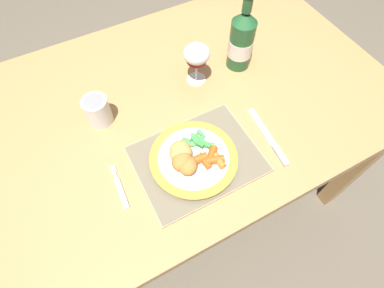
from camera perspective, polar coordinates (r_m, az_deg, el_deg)
name	(u,v)px	position (r m, az deg, el deg)	size (l,w,h in m)	color
ground_plane	(185,190)	(1.60, -1.34, -8.74)	(6.00, 6.00, 0.00)	brown
dining_table	(181,116)	(1.03, -2.07, 5.39)	(1.35, 0.87, 0.74)	#AD7F4C
placemat	(197,159)	(0.83, 0.98, -2.88)	(0.34, 0.26, 0.01)	gray
dinner_plate	(194,159)	(0.81, 0.30, -2.82)	(0.24, 0.24, 0.02)	white
breaded_croquettes	(182,157)	(0.79, -1.83, -2.47)	(0.08, 0.12, 0.04)	tan
green_beans_pile	(199,142)	(0.82, 1.32, 0.39)	(0.08, 0.09, 0.02)	#338438
glazed_carrots	(209,159)	(0.79, 3.27, -2.80)	(0.09, 0.07, 0.02)	#CC5119
fork	(120,190)	(0.81, -13.50, -8.43)	(0.02, 0.13, 0.01)	silver
table_knife	(271,141)	(0.89, 14.81, 0.57)	(0.04, 0.21, 0.01)	silver
wine_glass	(197,55)	(0.94, 0.89, 16.51)	(0.08, 0.08, 0.14)	silver
bottle	(241,41)	(1.01, 9.39, 18.86)	(0.08, 0.08, 0.26)	#23562D
drinking_cup	(98,110)	(0.91, -17.54, 6.11)	(0.07, 0.07, 0.09)	white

